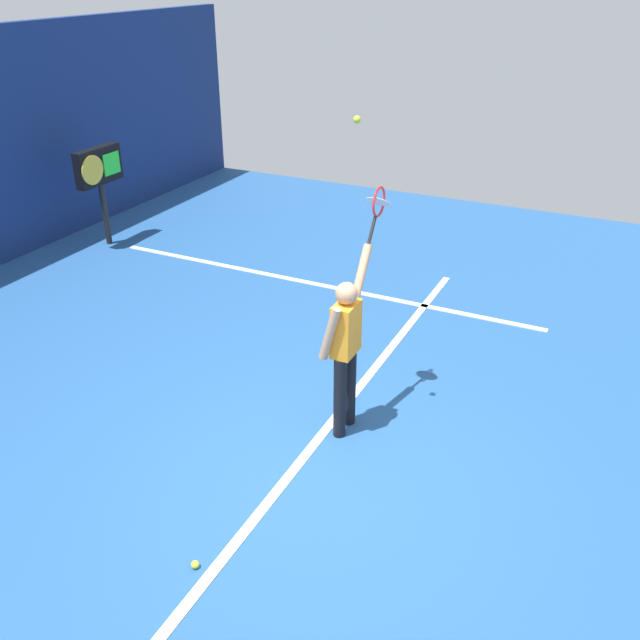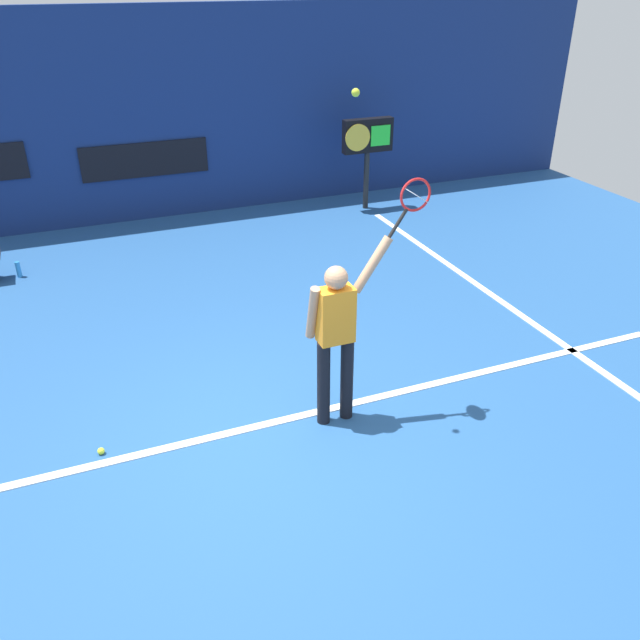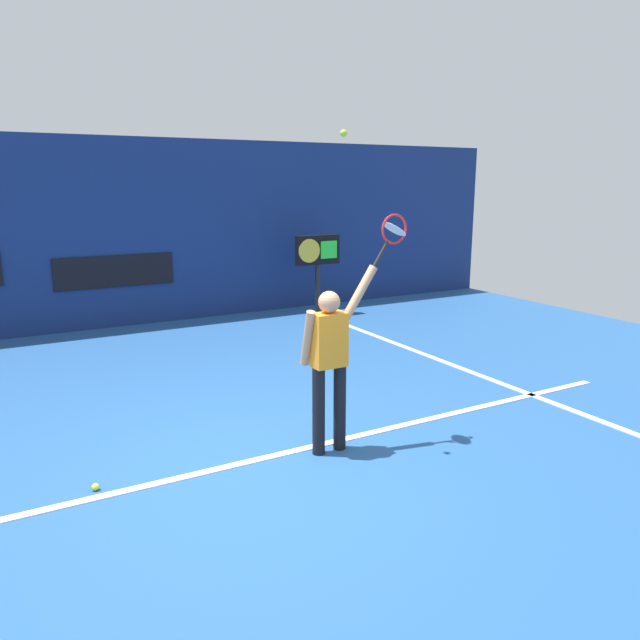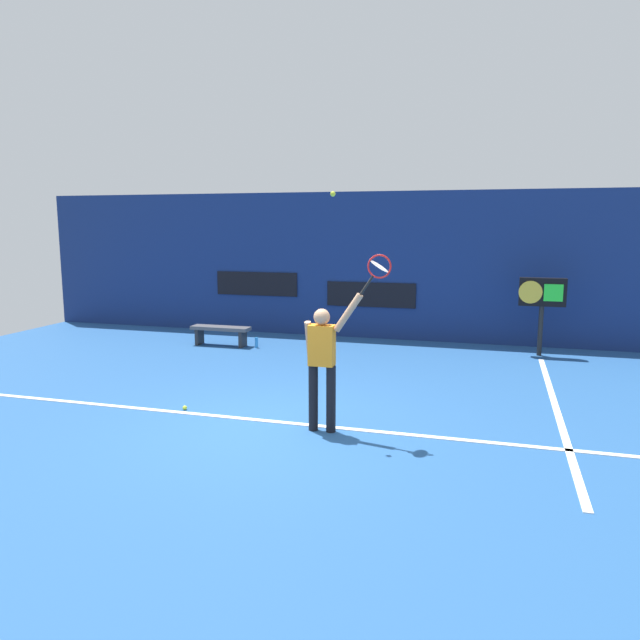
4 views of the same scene
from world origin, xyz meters
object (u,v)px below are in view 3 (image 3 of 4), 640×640
at_px(tennis_player, 330,358).
at_px(tennis_ball, 344,133).
at_px(tennis_racket, 393,232).
at_px(scoreboard_clock, 317,253).
at_px(spare_ball, 96,487).

xyz_separation_m(tennis_player, tennis_ball, (0.14, -0.01, 2.17)).
height_order(tennis_racket, tennis_ball, tennis_ball).
distance_m(tennis_player, scoreboard_clock, 6.69).
relative_size(tennis_player, spare_ball, 28.21).
bearing_deg(tennis_player, tennis_racket, -0.33).
bearing_deg(spare_ball, tennis_racket, -5.96).
relative_size(tennis_player, tennis_racket, 3.21).
height_order(tennis_racket, spare_ball, tennis_racket).
bearing_deg(tennis_ball, spare_ball, 172.52).
xyz_separation_m(tennis_ball, scoreboard_clock, (3.00, 5.90, -1.88)).
height_order(tennis_player, tennis_racket, tennis_racket).
distance_m(tennis_racket, scoreboard_clock, 6.44).
distance_m(tennis_racket, tennis_ball, 1.12).
height_order(tennis_player, spare_ball, tennis_player).
relative_size(tennis_racket, tennis_ball, 8.79).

